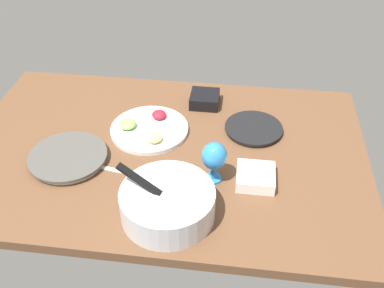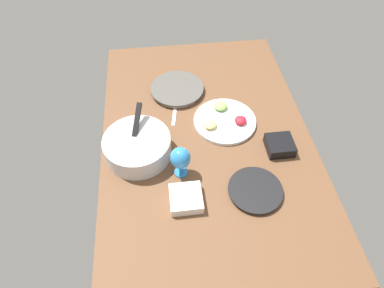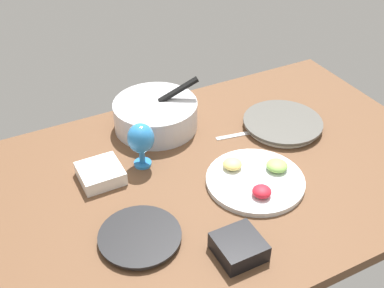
{
  "view_description": "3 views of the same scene",
  "coord_description": "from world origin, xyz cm",
  "px_view_note": "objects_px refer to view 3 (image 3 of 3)",
  "views": [
    {
      "loc": [
        -28.84,
        133.57,
        111.99
      ],
      "look_at": [
        -12.16,
        4.41,
        7.22
      ],
      "focal_mm": 41.63,
      "sensor_mm": 36.0,
      "label": 1
    },
    {
      "loc": [
        -107.54,
        20.05,
        124.81
      ],
      "look_at": [
        -10.92,
        8.59,
        7.22
      ],
      "focal_mm": 30.76,
      "sensor_mm": 36.0,
      "label": 2
    },
    {
      "loc": [
        -65.87,
        -108.18,
        105.39
      ],
      "look_at": [
        -5.39,
        9.04,
        7.22
      ],
      "focal_mm": 45.53,
      "sensor_mm": 36.0,
      "label": 3
    }
  ],
  "objects_px": {
    "hurricane_glass_blue": "(141,140)",
    "dinner_plate_right": "(283,124)",
    "square_bowl_white": "(100,173)",
    "dinner_plate_left": "(140,237)",
    "square_bowl_black": "(239,246)",
    "fruit_platter": "(256,179)",
    "mixing_bowl": "(156,114)"
  },
  "relations": [
    {
      "from": "mixing_bowl",
      "to": "fruit_platter",
      "type": "bearing_deg",
      "value": -70.54
    },
    {
      "from": "dinner_plate_left",
      "to": "square_bowl_black",
      "type": "xyz_separation_m",
      "value": [
        0.22,
        -0.17,
        0.02
      ]
    },
    {
      "from": "dinner_plate_right",
      "to": "hurricane_glass_blue",
      "type": "xyz_separation_m",
      "value": [
        -0.56,
        0.03,
        0.09
      ]
    },
    {
      "from": "mixing_bowl",
      "to": "fruit_platter",
      "type": "height_order",
      "value": "mixing_bowl"
    },
    {
      "from": "dinner_plate_right",
      "to": "square_bowl_black",
      "type": "distance_m",
      "value": 0.66
    },
    {
      "from": "dinner_plate_right",
      "to": "fruit_platter",
      "type": "bearing_deg",
      "value": -140.23
    },
    {
      "from": "hurricane_glass_blue",
      "to": "dinner_plate_left",
      "type": "bearing_deg",
      "value": -113.9
    },
    {
      "from": "mixing_bowl",
      "to": "square_bowl_white",
      "type": "xyz_separation_m",
      "value": [
        -0.29,
        -0.2,
        -0.03
      ]
    },
    {
      "from": "dinner_plate_left",
      "to": "square_bowl_black",
      "type": "height_order",
      "value": "square_bowl_black"
    },
    {
      "from": "dinner_plate_right",
      "to": "fruit_platter",
      "type": "relative_size",
      "value": 0.93
    },
    {
      "from": "mixing_bowl",
      "to": "hurricane_glass_blue",
      "type": "bearing_deg",
      "value": -125.46
    },
    {
      "from": "fruit_platter",
      "to": "hurricane_glass_blue",
      "type": "height_order",
      "value": "hurricane_glass_blue"
    },
    {
      "from": "mixing_bowl",
      "to": "square_bowl_black",
      "type": "xyz_separation_m",
      "value": [
        -0.05,
        -0.68,
        -0.03
      ]
    },
    {
      "from": "dinner_plate_right",
      "to": "square_bowl_white",
      "type": "distance_m",
      "value": 0.71
    },
    {
      "from": "mixing_bowl",
      "to": "square_bowl_black",
      "type": "relative_size",
      "value": 2.57
    },
    {
      "from": "square_bowl_white",
      "to": "dinner_plate_left",
      "type": "bearing_deg",
      "value": -87.7
    },
    {
      "from": "dinner_plate_left",
      "to": "fruit_platter",
      "type": "xyz_separation_m",
      "value": [
        0.43,
        0.06,
        0.0
      ]
    },
    {
      "from": "square_bowl_white",
      "to": "square_bowl_black",
      "type": "relative_size",
      "value": 1.08
    },
    {
      "from": "dinner_plate_left",
      "to": "square_bowl_white",
      "type": "bearing_deg",
      "value": 92.3
    },
    {
      "from": "dinner_plate_right",
      "to": "square_bowl_black",
      "type": "xyz_separation_m",
      "value": [
        -0.48,
        -0.45,
        0.02
      ]
    },
    {
      "from": "hurricane_glass_blue",
      "to": "dinner_plate_right",
      "type": "bearing_deg",
      "value": -3.36
    },
    {
      "from": "hurricane_glass_blue",
      "to": "square_bowl_black",
      "type": "bearing_deg",
      "value": -80.14
    },
    {
      "from": "dinner_plate_right",
      "to": "hurricane_glass_blue",
      "type": "distance_m",
      "value": 0.57
    },
    {
      "from": "dinner_plate_left",
      "to": "dinner_plate_right",
      "type": "height_order",
      "value": "dinner_plate_right"
    },
    {
      "from": "dinner_plate_left",
      "to": "square_bowl_white",
      "type": "relative_size",
      "value": 1.75
    },
    {
      "from": "mixing_bowl",
      "to": "dinner_plate_left",
      "type": "bearing_deg",
      "value": -118.58
    },
    {
      "from": "dinner_plate_left",
      "to": "square_bowl_black",
      "type": "bearing_deg",
      "value": -37.72
    },
    {
      "from": "hurricane_glass_blue",
      "to": "square_bowl_black",
      "type": "xyz_separation_m",
      "value": [
        0.08,
        -0.49,
        -0.08
      ]
    },
    {
      "from": "dinner_plate_right",
      "to": "square_bowl_white",
      "type": "bearing_deg",
      "value": 177.94
    },
    {
      "from": "dinner_plate_right",
      "to": "fruit_platter",
      "type": "distance_m",
      "value": 0.35
    },
    {
      "from": "dinner_plate_right",
      "to": "hurricane_glass_blue",
      "type": "relative_size",
      "value": 1.83
    },
    {
      "from": "dinner_plate_left",
      "to": "fruit_platter",
      "type": "bearing_deg",
      "value": 7.62
    }
  ]
}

